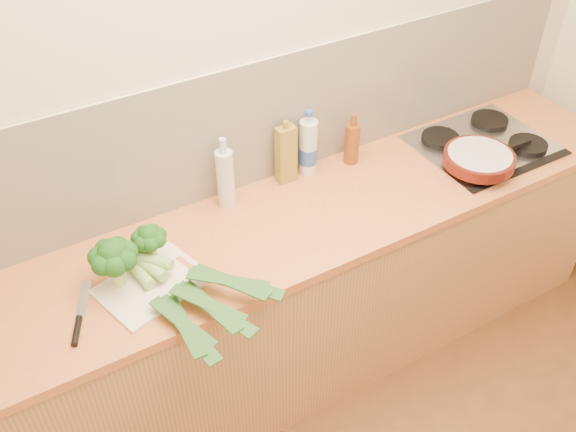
# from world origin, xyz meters

# --- Properties ---
(room_shell) EXTENTS (3.50, 3.50, 3.50)m
(room_shell) POSITION_xyz_m (0.00, 1.49, 1.17)
(room_shell) COLOR beige
(room_shell) RESTS_ON ground
(counter) EXTENTS (3.20, 0.62, 0.90)m
(counter) POSITION_xyz_m (0.00, 1.20, 0.45)
(counter) COLOR #BC814E
(counter) RESTS_ON ground
(gas_hob) EXTENTS (0.58, 0.50, 0.04)m
(gas_hob) POSITION_xyz_m (1.02, 1.20, 0.91)
(gas_hob) COLOR silver
(gas_hob) RESTS_ON counter
(chopping_board) EXTENTS (0.41, 0.34, 0.01)m
(chopping_board) POSITION_xyz_m (-0.58, 1.14, 0.91)
(chopping_board) COLOR #EDE6CE
(chopping_board) RESTS_ON counter
(broccoli_left) EXTENTS (0.17, 0.17, 0.20)m
(broccoli_left) POSITION_xyz_m (-0.68, 1.19, 1.04)
(broccoli_left) COLOR #B4C170
(broccoli_left) RESTS_ON chopping_board
(broccoli_right) EXTENTS (0.12, 0.13, 0.17)m
(broccoli_right) POSITION_xyz_m (-0.54, 1.24, 1.02)
(broccoli_right) COLOR #B4C170
(broccoli_right) RESTS_ON chopping_board
(leek_front) EXTENTS (0.15, 0.67, 0.04)m
(leek_front) POSITION_xyz_m (-0.59, 1.10, 0.93)
(leek_front) COLOR white
(leek_front) RESTS_ON chopping_board
(leek_mid) EXTENTS (0.28, 0.61, 0.04)m
(leek_mid) POSITION_xyz_m (-0.54, 1.09, 0.95)
(leek_mid) COLOR white
(leek_mid) RESTS_ON chopping_board
(leek_back) EXTENTS (0.46, 0.55, 0.04)m
(leek_back) POSITION_xyz_m (-0.50, 1.12, 0.97)
(leek_back) COLOR white
(leek_back) RESTS_ON chopping_board
(chefs_knife) EXTENTS (0.14, 0.28, 0.02)m
(chefs_knife) POSITION_xyz_m (-0.85, 1.09, 0.91)
(chefs_knife) COLOR silver
(chefs_knife) RESTS_ON counter
(skillet) EXTENTS (0.44, 0.30, 0.05)m
(skillet) POSITION_xyz_m (0.87, 1.08, 0.96)
(skillet) COLOR #4C140C
(skillet) RESTS_ON gas_hob
(oil_tin) EXTENTS (0.08, 0.05, 0.29)m
(oil_tin) POSITION_xyz_m (0.13, 1.43, 1.03)
(oil_tin) COLOR olive
(oil_tin) RESTS_ON counter
(glass_bottle) EXTENTS (0.07, 0.07, 0.31)m
(glass_bottle) POSITION_xyz_m (-0.16, 1.41, 1.03)
(glass_bottle) COLOR silver
(glass_bottle) RESTS_ON counter
(amber_bottle) EXTENTS (0.06, 0.06, 0.24)m
(amber_bottle) POSITION_xyz_m (0.44, 1.40, 1.00)
(amber_bottle) COLOR brown
(amber_bottle) RESTS_ON counter
(water_bottle) EXTENTS (0.08, 0.08, 0.28)m
(water_bottle) POSITION_xyz_m (0.24, 1.44, 1.02)
(water_bottle) COLOR silver
(water_bottle) RESTS_ON counter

